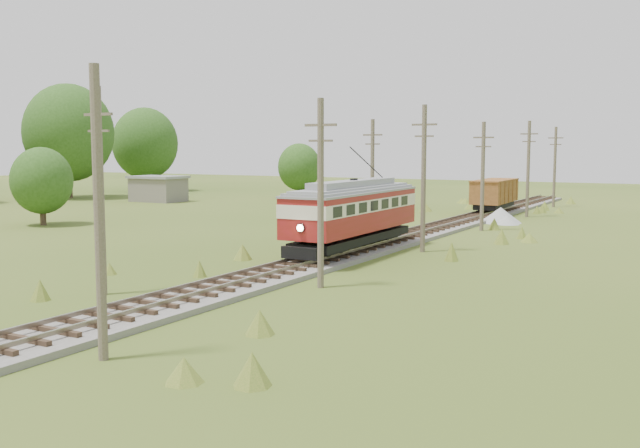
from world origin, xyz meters
The scene contains 17 objects.
railbed_main centered at (0.00, 34.00, 0.19)m, with size 3.60×96.00×0.57m.
streetcar centered at (0.00, 27.88, 2.73)m, with size 3.26×13.01×5.92m.
gondola centered at (0.00, 58.17, 2.09)m, with size 3.03×8.58×2.82m.
gravel_pile centered at (2.81, 50.46, 0.63)m, with size 3.69×3.91×1.34m.
utility_pole_r_1 centered at (3.10, 5.00, 4.40)m, with size 0.30×0.30×8.80m.
utility_pole_r_2 centered at (3.30, 18.00, 4.42)m, with size 1.60×0.30×8.60m.
utility_pole_r_3 centered at (3.20, 31.00, 4.63)m, with size 1.60×0.30×9.00m.
utility_pole_r_4 centered at (3.00, 44.00, 4.32)m, with size 1.60×0.30×8.40m.
utility_pole_r_5 centered at (3.40, 57.00, 4.58)m, with size 1.60×0.30×8.90m.
utility_pole_r_6 centered at (3.20, 70.00, 4.47)m, with size 1.60×0.30×8.70m.
utility_pole_l_a centered at (-4.20, 12.00, 4.63)m, with size 1.60×0.30×9.00m.
utility_pole_l_b centered at (-4.50, 40.00, 4.42)m, with size 1.60×0.30×8.60m.
tree_left_4 centered at (-54.00, 54.00, 8.37)m, with size 11.34×11.34×14.61m.
tree_left_5 centered at (-56.00, 70.00, 7.12)m, with size 9.66×9.66×12.44m.
tree_mid_a centered at (-28.00, 68.00, 4.02)m, with size 5.46×5.46×7.03m.
tree_mid_c centered at (-30.00, 30.00, 3.71)m, with size 5.04×5.04×6.49m.
shed centered at (-40.00, 55.00, 1.57)m, with size 6.40×4.40×3.10m.
Camera 1 is at (19.09, -10.02, 6.35)m, focal length 40.00 mm.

